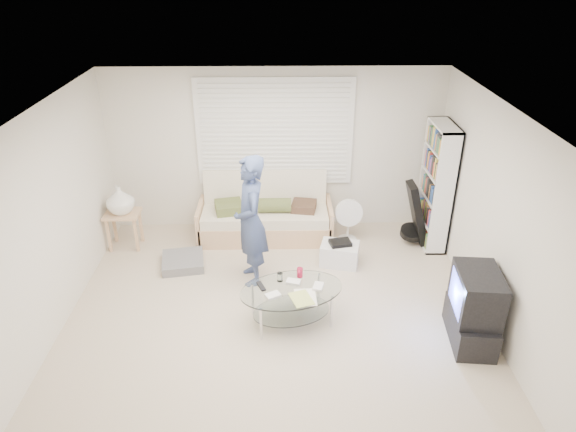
{
  "coord_description": "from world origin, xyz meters",
  "views": [
    {
      "loc": [
        0.06,
        -5.08,
        3.94
      ],
      "look_at": [
        0.16,
        0.3,
        1.15
      ],
      "focal_mm": 32.0,
      "sensor_mm": 36.0,
      "label": 1
    }
  ],
  "objects_px": {
    "futon_sofa": "(265,217)",
    "bookshelf": "(436,186)",
    "coffee_table": "(292,295)",
    "tv_unit": "(474,308)"
  },
  "relations": [
    {
      "from": "futon_sofa",
      "to": "bookshelf",
      "type": "distance_m",
      "value": 2.56
    },
    {
      "from": "bookshelf",
      "to": "coffee_table",
      "type": "relative_size",
      "value": 1.35
    },
    {
      "from": "futon_sofa",
      "to": "bookshelf",
      "type": "bearing_deg",
      "value": -5.69
    },
    {
      "from": "futon_sofa",
      "to": "coffee_table",
      "type": "height_order",
      "value": "futon_sofa"
    },
    {
      "from": "bookshelf",
      "to": "coffee_table",
      "type": "height_order",
      "value": "bookshelf"
    },
    {
      "from": "futon_sofa",
      "to": "tv_unit",
      "type": "bearing_deg",
      "value": -46.05
    },
    {
      "from": "tv_unit",
      "to": "coffee_table",
      "type": "xyz_separation_m",
      "value": [
        -2.0,
        0.38,
        -0.07
      ]
    },
    {
      "from": "futon_sofa",
      "to": "tv_unit",
      "type": "relative_size",
      "value": 2.27
    },
    {
      "from": "coffee_table",
      "to": "tv_unit",
      "type": "bearing_deg",
      "value": -10.65
    },
    {
      "from": "tv_unit",
      "to": "futon_sofa",
      "type": "bearing_deg",
      "value": 133.95
    }
  ]
}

